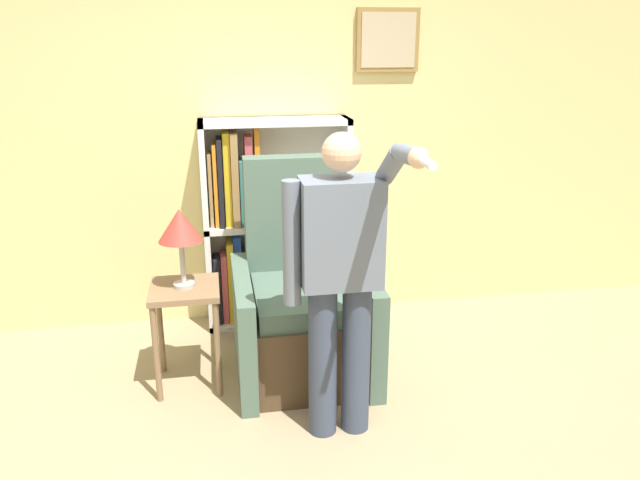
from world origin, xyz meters
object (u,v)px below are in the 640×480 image
person_standing (340,273)px  bookcase (259,229)px  table_lamp (180,228)px  side_table (186,307)px  armchair (302,310)px

person_standing → bookcase: bearing=101.5°
bookcase → table_lamp: (-0.51, -0.81, 0.28)m
bookcase → person_standing: bearing=-78.5°
person_standing → side_table: person_standing is taller
person_standing → side_table: 1.11m
armchair → table_lamp: size_ratio=2.80×
table_lamp → side_table: bearing=180.0°
bookcase → table_lamp: bearing=-122.2°
table_lamp → person_standing: bearing=-38.4°
side_table → table_lamp: 0.49m
bookcase → armchair: 0.83m
side_table → table_lamp: table_lamp is taller
side_table → table_lamp: bearing=0.0°
side_table → bookcase: bearing=57.8°
bookcase → side_table: bookcase is taller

